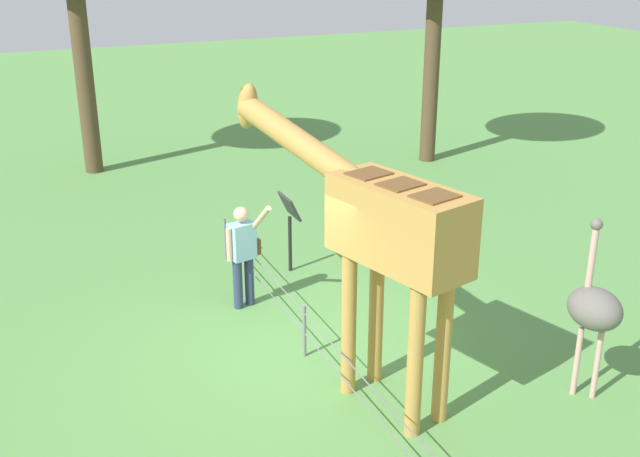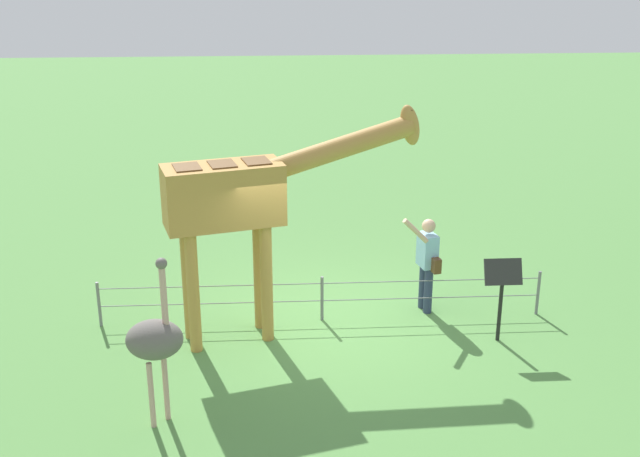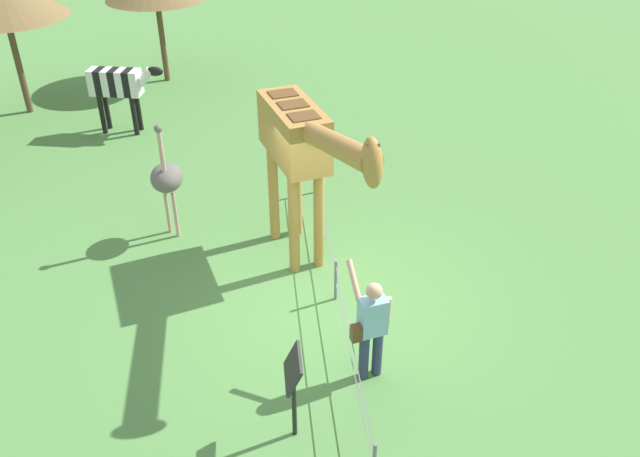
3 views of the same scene
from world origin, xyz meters
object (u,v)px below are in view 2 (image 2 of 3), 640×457
giraffe (247,199)px  ostrich (155,340)px  info_sign (502,283)px  visitor (427,259)px

giraffe → ostrich: (-1.10, -2.31, -1.03)m
ostrich → info_sign: (4.84, 1.90, -0.23)m
info_sign → giraffe: bearing=173.8°
giraffe → ostrich: giraffe is taller
visitor → info_sign: size_ratio=1.29×
visitor → info_sign: bearing=-49.9°
ostrich → info_sign: bearing=21.4°
giraffe → ostrich: 2.76m
giraffe → visitor: bearing=13.6°
giraffe → info_sign: 3.97m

